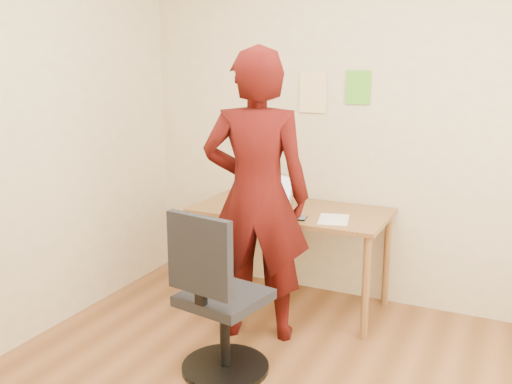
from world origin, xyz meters
The scene contains 10 objects.
room centered at (0.00, 0.00, 1.35)m, with size 3.58×3.58×2.78m.
desk centered at (-0.42, 1.38, 0.65)m, with size 1.40×0.70×0.74m.
laptop centered at (-0.60, 1.40, 0.79)m, with size 0.41×0.39×0.23m.
paper_sheet centered at (-0.05, 1.25, 0.74)m, with size 0.20×0.28×0.00m, color white.
phone centered at (-0.25, 1.17, 0.74)m, with size 0.08×0.13×0.01m.
wall_note_left centered at (-0.80, 1.74, 1.65)m, with size 0.21×0.00×0.30m, color #FFDD98.
wall_note_mid centered at (-0.40, 1.74, 1.56)m, with size 0.21×0.00×0.30m, color #FFDD98.
wall_note_right centered at (-0.05, 1.74, 1.60)m, with size 0.18×0.00×0.24m, color #5CC22B.
office_chair centered at (-0.42, 0.29, 0.43)m, with size 0.52×0.53×1.00m.
person centered at (-0.44, 0.85, 0.94)m, with size 0.69×0.45×1.89m, color #3E0B08.
Camera 1 is at (1.07, -2.33, 1.81)m, focal length 40.00 mm.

